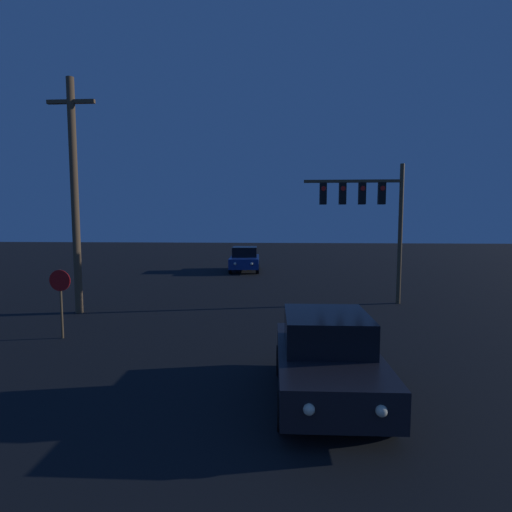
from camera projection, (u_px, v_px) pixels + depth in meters
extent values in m
cube|color=black|center=(327.00, 366.00, 7.86)|extent=(1.99, 3.94, 0.67)
cube|color=black|center=(327.00, 330.00, 7.99)|extent=(1.67, 1.85, 0.67)
cylinder|color=black|center=(390.00, 413.00, 6.64)|extent=(0.22, 0.66, 0.66)
cylinder|color=black|center=(283.00, 411.00, 6.72)|extent=(0.22, 0.66, 0.66)
cylinder|color=black|center=(359.00, 361.00, 9.05)|extent=(0.22, 0.66, 0.66)
cylinder|color=black|center=(281.00, 360.00, 9.13)|extent=(0.22, 0.66, 0.66)
sphere|color=#F9EFC6|center=(381.00, 411.00, 5.86)|extent=(0.18, 0.18, 0.18)
sphere|color=#F9EFC6|center=(309.00, 409.00, 5.91)|extent=(0.18, 0.18, 0.18)
cube|color=navy|center=(245.00, 262.00, 27.30)|extent=(2.12, 4.00, 0.67)
cube|color=black|center=(245.00, 252.00, 27.43)|extent=(1.73, 1.90, 0.67)
cylinder|color=black|center=(257.00, 269.00, 26.11)|extent=(0.24, 0.67, 0.66)
cylinder|color=black|center=(230.00, 269.00, 26.13)|extent=(0.24, 0.67, 0.66)
cylinder|color=black|center=(258.00, 264.00, 28.52)|extent=(0.24, 0.67, 0.66)
cylinder|color=black|center=(233.00, 264.00, 28.55)|extent=(0.24, 0.67, 0.66)
sphere|color=#F9EFC6|center=(252.00, 264.00, 25.32)|extent=(0.18, 0.18, 0.18)
sphere|color=#F9EFC6|center=(235.00, 264.00, 25.33)|extent=(0.18, 0.18, 0.18)
cylinder|color=brown|center=(400.00, 235.00, 16.61)|extent=(0.18, 0.18, 5.82)
cube|color=brown|center=(353.00, 181.00, 16.54)|extent=(4.02, 0.12, 0.12)
cube|color=black|center=(382.00, 193.00, 16.51)|extent=(0.28, 0.28, 0.90)
cylinder|color=red|center=(383.00, 188.00, 16.34)|extent=(0.20, 0.02, 0.20)
cube|color=black|center=(362.00, 194.00, 16.56)|extent=(0.28, 0.28, 0.90)
cylinder|color=red|center=(363.00, 188.00, 16.39)|extent=(0.20, 0.02, 0.20)
cube|color=black|center=(343.00, 194.00, 16.61)|extent=(0.28, 0.28, 0.90)
cylinder|color=red|center=(343.00, 188.00, 16.44)|extent=(0.20, 0.02, 0.20)
cube|color=black|center=(323.00, 194.00, 16.66)|extent=(0.28, 0.28, 0.90)
cylinder|color=red|center=(324.00, 189.00, 16.49)|extent=(0.20, 0.02, 0.20)
cylinder|color=brown|center=(61.00, 304.00, 11.84)|extent=(0.07, 0.07, 2.06)
cylinder|color=red|center=(60.00, 280.00, 11.76)|extent=(0.63, 0.03, 0.63)
cylinder|color=brown|center=(75.00, 198.00, 14.82)|extent=(0.28, 0.28, 8.68)
cube|color=brown|center=(71.00, 102.00, 14.50)|extent=(1.78, 0.14, 0.14)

